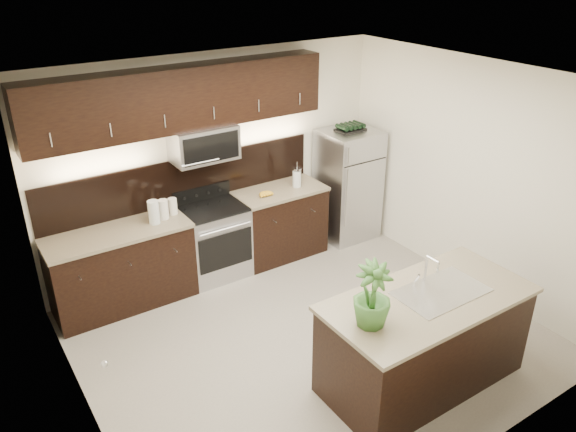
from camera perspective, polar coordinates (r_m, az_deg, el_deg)
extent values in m
plane|color=gray|center=(6.14, 2.15, -12.08)|extent=(4.50, 4.50, 0.00)
cube|color=silver|center=(7.00, -7.24, 5.38)|extent=(4.50, 0.02, 2.70)
cube|color=silver|center=(4.20, 18.77, -10.89)|extent=(4.50, 0.02, 2.70)
cube|color=silver|center=(4.64, -21.05, -7.54)|extent=(0.02, 4.00, 2.70)
cube|color=silver|center=(6.87, 17.85, 3.93)|extent=(0.02, 4.00, 2.70)
cube|color=white|center=(4.96, 2.67, 13.36)|extent=(4.50, 4.00, 0.02)
cube|color=white|center=(4.21, -17.23, -16.58)|extent=(0.04, 0.80, 2.02)
sphere|color=silver|center=(4.46, -18.13, -14.10)|extent=(0.06, 0.06, 0.06)
cube|color=black|center=(5.16, -23.47, -0.70)|extent=(0.01, 0.32, 0.46)
cube|color=white|center=(5.16, -23.44, -0.69)|extent=(0.00, 0.24, 0.36)
cube|color=black|center=(6.67, -16.51, -5.21)|extent=(1.57, 0.62, 0.90)
cube|color=black|center=(7.43, -0.89, -0.74)|extent=(1.16, 0.62, 0.90)
cube|color=#B2B2B7|center=(7.01, -7.51, -2.66)|extent=(0.76, 0.62, 0.90)
cube|color=black|center=(6.81, -7.73, 0.78)|extent=(0.76, 0.60, 0.03)
cube|color=tan|center=(6.45, -17.02, -1.62)|extent=(1.59, 0.65, 0.04)
cube|color=tan|center=(7.23, -0.91, 2.60)|extent=(1.18, 0.65, 0.04)
cube|color=black|center=(6.86, -10.51, 3.55)|extent=(3.49, 0.02, 0.56)
cube|color=#B2B2B7|center=(6.61, -8.56, 7.29)|extent=(0.76, 0.40, 0.40)
cube|color=black|center=(6.41, -10.70, 11.68)|extent=(3.49, 0.33, 0.70)
cube|color=black|center=(5.49, 13.61, -12.25)|extent=(1.90, 0.90, 0.90)
cube|color=tan|center=(5.22, 14.14, -8.16)|extent=(1.96, 0.96, 0.04)
cube|color=silver|center=(5.30, 15.29, -7.38)|extent=(0.84, 0.50, 0.01)
cylinder|color=silver|center=(5.36, 13.79, -5.38)|extent=(0.03, 0.03, 0.24)
cylinder|color=silver|center=(5.24, 14.51, -4.30)|extent=(0.02, 0.14, 0.02)
cylinder|color=silver|center=(5.23, 15.00, -5.08)|extent=(0.02, 0.02, 0.10)
cube|color=#B2B2B7|center=(7.84, 6.07, 3.18)|extent=(0.75, 0.67, 1.55)
cube|color=black|center=(7.57, 6.35, 8.70)|extent=(0.38, 0.24, 0.03)
cylinder|color=black|center=(7.47, 5.49, 8.88)|extent=(0.06, 0.22, 0.06)
cylinder|color=black|center=(7.51, 5.93, 8.96)|extent=(0.06, 0.22, 0.06)
cylinder|color=black|center=(7.56, 6.37, 9.04)|extent=(0.06, 0.22, 0.06)
cylinder|color=black|center=(7.60, 6.80, 9.12)|extent=(0.06, 0.22, 0.06)
cylinder|color=black|center=(7.65, 7.22, 9.20)|extent=(0.06, 0.22, 0.06)
imported|color=#366628|center=(4.61, 8.55, -7.97)|extent=(0.37, 0.37, 0.57)
cylinder|color=silver|center=(6.45, -13.49, 0.38)|extent=(0.13, 0.13, 0.27)
cylinder|color=white|center=(6.55, -12.55, 0.66)|extent=(0.11, 0.11, 0.23)
cylinder|color=white|center=(6.65, -11.64, 0.98)|extent=(0.10, 0.10, 0.19)
cylinder|color=silver|center=(7.26, 0.90, 3.83)|extent=(0.11, 0.11, 0.22)
cylinder|color=silver|center=(7.22, 0.91, 4.72)|extent=(0.11, 0.11, 0.02)
cylinder|color=silver|center=(7.20, 0.91, 5.13)|extent=(0.01, 0.01, 0.09)
ellipsoid|color=gold|center=(7.00, -2.70, 2.20)|extent=(0.20, 0.16, 0.06)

